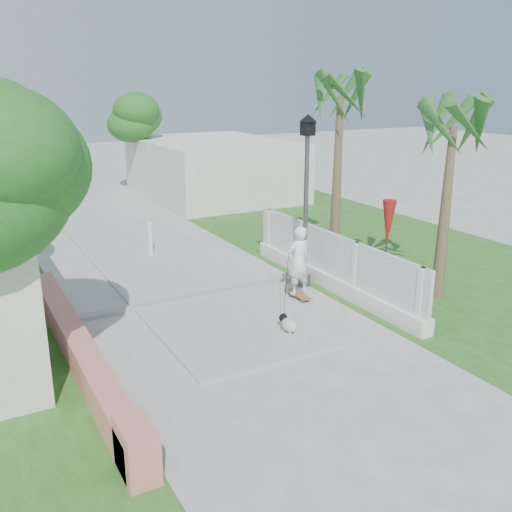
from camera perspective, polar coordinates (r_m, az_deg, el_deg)
ground at (r=9.69m, az=8.41°, el=-15.64°), size 90.00×90.00×0.00m
path_strip at (r=27.39m, az=-17.57°, el=5.41°), size 3.20×36.00×0.06m
curb at (r=14.36m, az=-6.06°, el=-4.05°), size 6.50×0.25×0.10m
grass_right at (r=19.50m, az=10.85°, el=1.32°), size 8.00×20.00×0.01m
pink_wall at (r=11.24m, az=-16.96°, el=-9.54°), size 0.45×8.20×0.80m
lattice_fence at (r=14.96m, az=7.49°, el=-1.23°), size 0.35×7.00×1.50m
building_right at (r=27.08m, az=-4.30°, el=8.77°), size 6.00×8.00×2.60m
street_lamp at (r=14.59m, az=5.02°, el=6.04°), size 0.44×0.44×4.44m
bollard at (r=17.84m, az=-10.52°, el=1.79°), size 0.14×0.14×1.09m
patio_umbrella at (r=15.12m, az=13.08°, el=3.18°), size 0.36×0.36×2.30m
tree_path_left at (r=22.53m, az=-23.88°, el=12.16°), size 3.40×3.40×5.23m
tree_path_right at (r=27.71m, az=-11.54°, el=13.23°), size 3.00×3.00×4.79m
palm_far at (r=16.14m, az=8.39°, el=14.35°), size 1.80×1.80×5.30m
palm_near at (r=14.26m, az=19.05°, el=11.14°), size 1.80×1.80×4.70m
skateboarder at (r=13.35m, az=3.36°, el=-2.18°), size 1.67×1.99×1.84m
dog at (r=12.30m, az=3.24°, el=-6.80°), size 0.32×0.62×0.43m
parked_car at (r=34.89m, az=-19.83°, el=8.80°), size 4.85×3.22×1.54m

